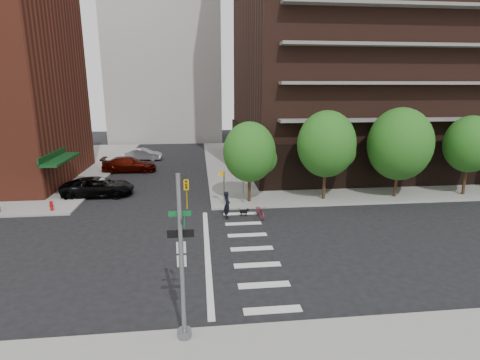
{
  "coord_description": "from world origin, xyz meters",
  "views": [
    {
      "loc": [
        0.18,
        -19.26,
        8.83
      ],
      "look_at": [
        3.0,
        6.0,
        2.5
      ],
      "focal_mm": 28.0,
      "sensor_mm": 36.0,
      "label": 1
    }
  ],
  "objects_px": {
    "parked_car_maroon": "(129,164)",
    "scooter": "(260,211)",
    "fire_hydrant": "(51,205)",
    "traffic_signal": "(183,272)",
    "parked_car_silver": "(144,154)",
    "dog_walker": "(227,205)",
    "parked_car_black": "(98,187)"
  },
  "relations": [
    {
      "from": "parked_car_maroon",
      "to": "fire_hydrant",
      "type": "bearing_deg",
      "value": 165.84
    },
    {
      "from": "traffic_signal",
      "to": "parked_car_silver",
      "type": "bearing_deg",
      "value": 99.97
    },
    {
      "from": "fire_hydrant",
      "to": "parked_car_maroon",
      "type": "xyz_separation_m",
      "value": [
        3.27,
        13.08,
        0.26
      ]
    },
    {
      "from": "fire_hydrant",
      "to": "dog_walker",
      "type": "xyz_separation_m",
      "value": [
        12.51,
        -2.62,
        0.41
      ]
    },
    {
      "from": "scooter",
      "to": "dog_walker",
      "type": "height_order",
      "value": "dog_walker"
    },
    {
      "from": "fire_hydrant",
      "to": "parked_car_silver",
      "type": "height_order",
      "value": "parked_car_silver"
    },
    {
      "from": "parked_car_black",
      "to": "parked_car_maroon",
      "type": "height_order",
      "value": "parked_car_maroon"
    },
    {
      "from": "parked_car_silver",
      "to": "scooter",
      "type": "height_order",
      "value": "parked_car_silver"
    },
    {
      "from": "dog_walker",
      "to": "parked_car_black",
      "type": "bearing_deg",
      "value": 60.05
    },
    {
      "from": "parked_car_maroon",
      "to": "scooter",
      "type": "relative_size",
      "value": 3.2
    },
    {
      "from": "fire_hydrant",
      "to": "dog_walker",
      "type": "bearing_deg",
      "value": -11.82
    },
    {
      "from": "parked_car_silver",
      "to": "scooter",
      "type": "bearing_deg",
      "value": -148.79
    },
    {
      "from": "scooter",
      "to": "parked_car_silver",
      "type": "bearing_deg",
      "value": 106.95
    },
    {
      "from": "parked_car_maroon",
      "to": "scooter",
      "type": "bearing_deg",
      "value": -144.06
    },
    {
      "from": "dog_walker",
      "to": "parked_car_silver",
      "type": "bearing_deg",
      "value": 24.04
    },
    {
      "from": "traffic_signal",
      "to": "parked_car_maroon",
      "type": "bearing_deg",
      "value": 103.4
    },
    {
      "from": "parked_car_black",
      "to": "dog_walker",
      "type": "bearing_deg",
      "value": -123.83
    },
    {
      "from": "scooter",
      "to": "dog_walker",
      "type": "relative_size",
      "value": 0.92
    },
    {
      "from": "parked_car_black",
      "to": "fire_hydrant",
      "type": "bearing_deg",
      "value": 148.94
    },
    {
      "from": "fire_hydrant",
      "to": "parked_car_silver",
      "type": "distance_m",
      "value": 20.08
    },
    {
      "from": "traffic_signal",
      "to": "scooter",
      "type": "height_order",
      "value": "traffic_signal"
    },
    {
      "from": "scooter",
      "to": "dog_walker",
      "type": "distance_m",
      "value": 2.34
    },
    {
      "from": "parked_car_silver",
      "to": "dog_walker",
      "type": "height_order",
      "value": "dog_walker"
    },
    {
      "from": "parked_car_black",
      "to": "parked_car_silver",
      "type": "relative_size",
      "value": 1.31
    },
    {
      "from": "traffic_signal",
      "to": "parked_car_black",
      "type": "relative_size",
      "value": 1.05
    },
    {
      "from": "traffic_signal",
      "to": "dog_walker",
      "type": "height_order",
      "value": "traffic_signal"
    },
    {
      "from": "fire_hydrant",
      "to": "traffic_signal",
      "type": "bearing_deg",
      "value": -56.74
    },
    {
      "from": "parked_car_maroon",
      "to": "dog_walker",
      "type": "height_order",
      "value": "dog_walker"
    },
    {
      "from": "parked_car_maroon",
      "to": "dog_walker",
      "type": "bearing_deg",
      "value": -149.63
    },
    {
      "from": "parked_car_black",
      "to": "scooter",
      "type": "xyz_separation_m",
      "value": [
        12.5,
        -6.73,
        -0.33
      ]
    },
    {
      "from": "parked_car_silver",
      "to": "dog_walker",
      "type": "relative_size",
      "value": 2.29
    },
    {
      "from": "traffic_signal",
      "to": "fire_hydrant",
      "type": "distance_m",
      "value": 18.42
    }
  ]
}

